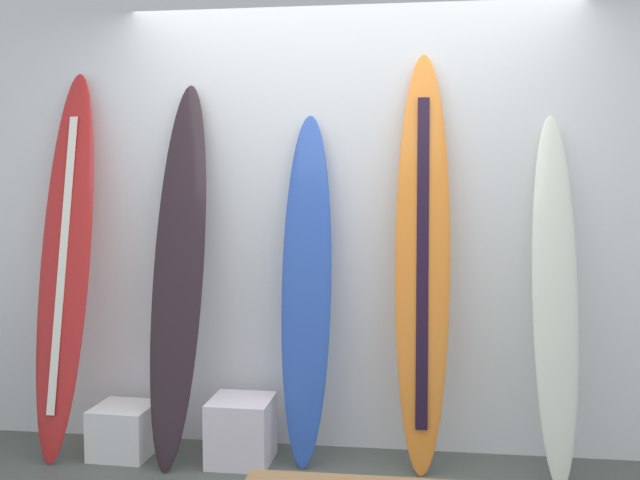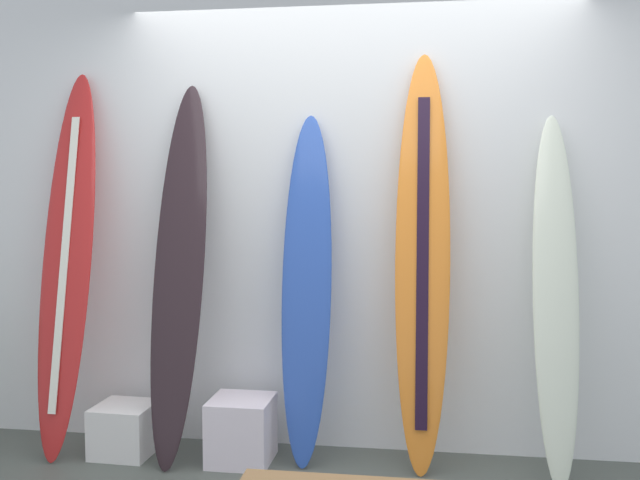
# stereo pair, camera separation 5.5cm
# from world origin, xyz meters

# --- Properties ---
(wall_back) EXTENTS (7.20, 0.20, 2.80)m
(wall_back) POSITION_xyz_m (0.00, 1.30, 1.40)
(wall_back) COLOR white
(wall_back) RESTS_ON ground
(surfboard_crimson) EXTENTS (0.32, 0.51, 2.15)m
(surfboard_crimson) POSITION_xyz_m (-1.57, 0.93, 1.07)
(surfboard_crimson) COLOR red
(surfboard_crimson) RESTS_ON ground
(surfboard_charcoal) EXTENTS (0.31, 0.53, 2.08)m
(surfboard_charcoal) POSITION_xyz_m (-0.91, 0.93, 1.04)
(surfboard_charcoal) COLOR #2A1D22
(surfboard_charcoal) RESTS_ON ground
(surfboard_cobalt) EXTENTS (0.27, 0.36, 1.90)m
(surfboard_cobalt) POSITION_xyz_m (-0.22, 1.00, 0.93)
(surfboard_cobalt) COLOR #2C52B4
(surfboard_cobalt) RESTS_ON ground
(surfboard_sunset) EXTENTS (0.30, 0.38, 2.22)m
(surfboard_sunset) POSITION_xyz_m (0.40, 0.99, 1.09)
(surfboard_sunset) COLOR orange
(surfboard_sunset) RESTS_ON ground
(surfboard_ivory) EXTENTS (0.26, 0.47, 1.88)m
(surfboard_ivory) POSITION_xyz_m (1.08, 0.93, 0.93)
(surfboard_ivory) COLOR silver
(surfboard_ivory) RESTS_ON ground
(display_block_left) EXTENTS (0.34, 0.34, 0.35)m
(display_block_left) POSITION_xyz_m (-0.57, 0.91, 0.18)
(display_block_left) COLOR white
(display_block_left) RESTS_ON ground
(display_block_center) EXTENTS (0.33, 0.33, 0.28)m
(display_block_center) POSITION_xyz_m (-1.24, 0.92, 0.14)
(display_block_center) COLOR white
(display_block_center) RESTS_ON ground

